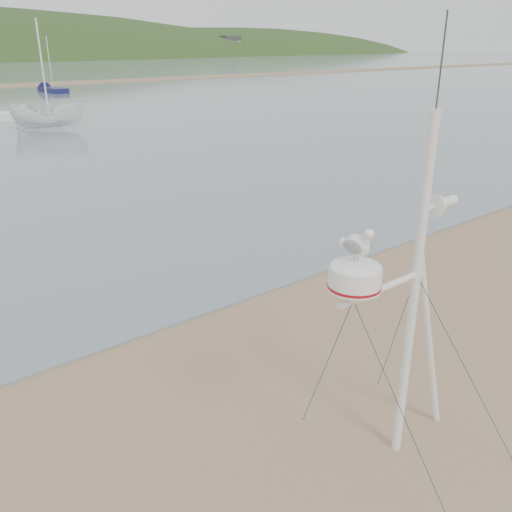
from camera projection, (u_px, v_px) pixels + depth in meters
mast_rig at (406, 369)px, 6.60m from camera, size 2.35×2.50×5.29m
boat_white at (46, 91)px, 32.48m from camera, size 2.26×2.23×4.50m
sailboat_blue_far at (47, 89)px, 59.40m from camera, size 1.88×6.26×6.17m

